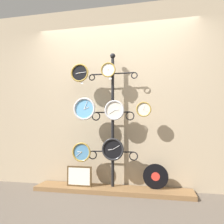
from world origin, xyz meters
TOP-DOWN VIEW (x-y plane):
  - ground_plane at (0.00, 0.00)m, footprint 12.00×12.00m
  - shop_wall at (0.00, 0.57)m, footprint 4.40×0.04m
  - low_shelf at (0.00, 0.35)m, footprint 2.20×0.36m
  - display_stand at (-0.00, 0.41)m, footprint 0.73×0.38m
  - clock_top_left at (-0.48, 0.31)m, footprint 0.27×0.04m
  - clock_top_center at (-0.05, 0.33)m, footprint 0.22×0.04m
  - clock_middle_left at (-0.39, 0.29)m, footprint 0.33×0.04m
  - clock_middle_center at (0.04, 0.33)m, footprint 0.28×0.04m
  - clock_middle_right at (0.45, 0.32)m, footprint 0.21×0.04m
  - clock_bottom_left at (-0.44, 0.31)m, footprint 0.28×0.04m
  - clock_bottom_center at (0.02, 0.31)m, footprint 0.31×0.04m
  - vinyl_record at (0.60, 0.39)m, footprint 0.34×0.01m
  - picture_frame at (-0.47, 0.31)m, footprint 0.36×0.02m
  - price_tag_upper at (-0.44, 0.31)m, footprint 0.04×0.00m
  - price_tag_mid at (-0.02, 0.32)m, footprint 0.04×0.00m

SIDE VIEW (x-z plane):
  - ground_plane at x=0.00m, z-range 0.00..0.00m
  - low_shelf at x=0.00m, z-range 0.00..0.06m
  - picture_frame at x=-0.47m, z-range 0.06..0.34m
  - vinyl_record at x=0.60m, z-range 0.06..0.40m
  - clock_bottom_left at x=-0.44m, z-range 0.40..0.68m
  - clock_bottom_center at x=0.02m, z-range 0.44..0.75m
  - display_stand at x=0.00m, z-range -0.27..1.72m
  - clock_middle_center at x=0.04m, z-range 1.00..1.28m
  - clock_middle_right at x=0.45m, z-range 1.04..1.25m
  - clock_middle_left at x=-0.39m, z-range 1.00..1.33m
  - shop_wall at x=0.00m, z-range 0.00..2.80m
  - price_tag_upper at x=-0.44m, z-range 1.53..1.56m
  - price_tag_mid at x=-0.02m, z-range 1.58..1.61m
  - clock_top_left at x=-0.48m, z-range 1.56..1.83m
  - clock_top_center at x=-0.05m, z-range 1.61..1.83m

